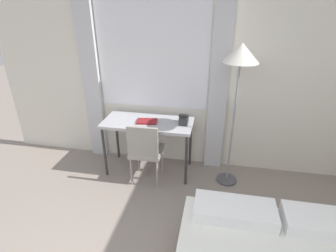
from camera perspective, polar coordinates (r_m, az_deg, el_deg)
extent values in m
cube|color=silver|center=(3.51, 4.91, 11.63)|extent=(5.56, 0.05, 2.70)
cube|color=white|center=(3.51, -3.47, 15.86)|extent=(1.48, 0.01, 1.50)
cube|color=silver|center=(3.84, -16.59, 11.14)|extent=(0.24, 0.06, 2.60)
cube|color=silver|center=(3.43, 11.13, 10.06)|extent=(0.24, 0.06, 2.60)
cube|color=#B2B2B7|center=(3.46, -4.41, 0.74)|extent=(1.18, 0.55, 0.04)
cylinder|color=#333333|center=(3.62, -13.64, -5.57)|extent=(0.04, 0.04, 0.72)
cylinder|color=#333333|center=(3.35, 3.96, -7.57)|extent=(0.04, 0.04, 0.72)
cylinder|color=#333333|center=(3.99, -11.00, -2.21)|extent=(0.04, 0.04, 0.72)
cylinder|color=#333333|center=(3.75, 4.88, -3.73)|extent=(0.04, 0.04, 0.72)
cube|color=gray|center=(3.43, -4.63, -5.46)|extent=(0.41, 0.41, 0.05)
cube|color=gray|center=(3.17, -5.56, -3.59)|extent=(0.38, 0.04, 0.40)
cylinder|color=gray|center=(3.46, -7.96, -9.80)|extent=(0.03, 0.03, 0.40)
cylinder|color=gray|center=(3.39, -2.37, -10.45)|extent=(0.03, 0.03, 0.40)
cylinder|color=gray|center=(3.73, -6.43, -6.84)|extent=(0.03, 0.03, 0.40)
cylinder|color=gray|center=(3.66, -1.26, -7.37)|extent=(0.03, 0.03, 0.40)
cube|color=white|center=(2.50, 14.28, -17.40)|extent=(0.71, 0.32, 0.12)
cube|color=white|center=(2.68, 31.50, -17.57)|extent=(0.71, 0.32, 0.12)
cylinder|color=#4C4C51|center=(3.69, 12.59, -11.29)|extent=(0.27, 0.27, 0.03)
cylinder|color=gray|center=(3.28, 13.89, -0.12)|extent=(0.02, 0.02, 1.56)
cone|color=silver|center=(3.02, 15.69, 15.14)|extent=(0.40, 0.40, 0.21)
cube|color=#2D2D2D|center=(3.37, 3.46, 1.32)|extent=(0.11, 0.17, 0.10)
cube|color=#2D2D2D|center=(3.35, 3.49, 2.25)|extent=(0.13, 0.06, 0.02)
cube|color=maroon|center=(3.43, -4.59, 1.03)|extent=(0.28, 0.20, 0.02)
cube|color=white|center=(3.42, -4.59, 1.10)|extent=(0.26, 0.19, 0.01)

